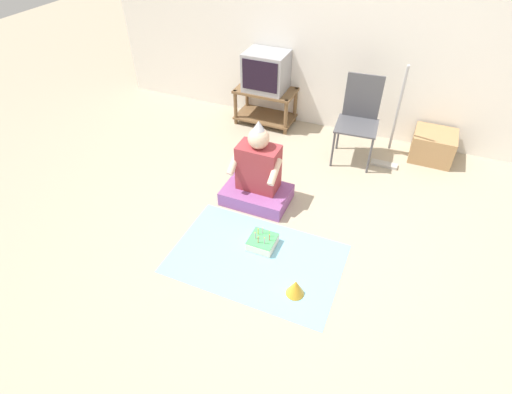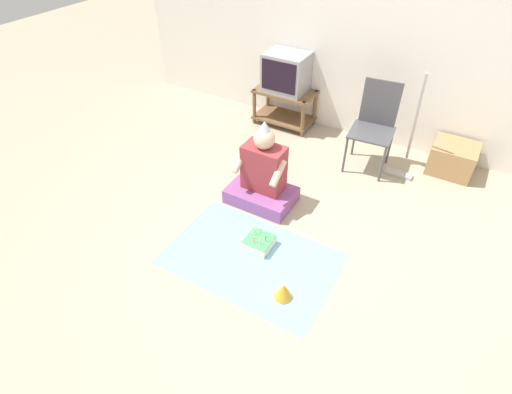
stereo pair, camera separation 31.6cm
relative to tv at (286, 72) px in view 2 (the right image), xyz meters
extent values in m
plane|color=tan|center=(1.12, -2.03, -0.66)|extent=(16.00, 16.00, 0.00)
cube|color=white|center=(1.12, 0.23, 0.61)|extent=(6.40, 0.06, 2.55)
cube|color=brown|center=(0.00, 0.00, -0.24)|extent=(0.72, 0.41, 0.03)
cube|color=brown|center=(0.00, 0.00, -0.58)|extent=(0.72, 0.41, 0.02)
cylinder|color=brown|center=(-0.33, -0.17, -0.44)|extent=(0.04, 0.04, 0.44)
cylinder|color=brown|center=(0.33, -0.17, -0.44)|extent=(0.04, 0.04, 0.44)
cylinder|color=brown|center=(-0.33, 0.17, -0.44)|extent=(0.04, 0.04, 0.44)
cylinder|color=brown|center=(0.33, 0.17, -0.44)|extent=(0.04, 0.04, 0.44)
cube|color=#99999E|center=(0.00, 0.00, 0.00)|extent=(0.48, 0.39, 0.45)
cube|color=black|center=(0.00, -0.20, 0.01)|extent=(0.42, 0.01, 0.35)
cube|color=#4C4C51|center=(1.18, -0.42, -0.24)|extent=(0.45, 0.44, 0.02)
cube|color=#4C4C51|center=(1.17, -0.22, 0.00)|extent=(0.37, 0.05, 0.48)
cylinder|color=#4C4C51|center=(1.01, -0.61, -0.45)|extent=(0.02, 0.02, 0.42)
cylinder|color=#4C4C51|center=(1.39, -0.58, -0.45)|extent=(0.02, 0.02, 0.42)
cylinder|color=#4C4C51|center=(0.98, -0.25, -0.45)|extent=(0.02, 0.02, 0.42)
cylinder|color=#4C4C51|center=(1.36, -0.22, -0.45)|extent=(0.02, 0.02, 0.42)
cube|color=#A87F51|center=(1.98, -0.03, -0.51)|extent=(0.43, 0.41, 0.31)
cube|color=#B2ADA3|center=(1.54, -0.38, -0.65)|extent=(0.28, 0.09, 0.03)
cylinder|color=#B7B7BC|center=(1.54, -0.21, -0.10)|extent=(0.03, 0.36, 1.08)
cube|color=#8C4C8C|center=(0.50, -1.46, -0.59)|extent=(0.62, 0.42, 0.14)
cube|color=#993338|center=(0.50, -1.42, -0.30)|extent=(0.38, 0.23, 0.45)
sphere|color=beige|center=(0.50, -1.42, 0.01)|extent=(0.19, 0.19, 0.19)
cone|color=silver|center=(0.50, -1.42, 0.14)|extent=(0.11, 0.11, 0.09)
cylinder|color=beige|center=(0.31, -1.52, -0.23)|extent=(0.06, 0.24, 0.19)
cylinder|color=beige|center=(0.70, -1.52, -0.23)|extent=(0.06, 0.24, 0.19)
cube|color=#7FC6E0|center=(0.79, -2.15, -0.66)|extent=(1.38, 0.89, 0.01)
cube|color=#F4E0C6|center=(0.78, -2.00, -0.62)|extent=(0.22, 0.22, 0.08)
cube|color=#4CB266|center=(0.78, -2.00, -0.58)|extent=(0.22, 0.22, 0.01)
cylinder|color=#EA4C4C|center=(0.84, -2.00, -0.55)|extent=(0.01, 0.01, 0.07)
sphere|color=#FFCC4C|center=(0.84, -2.00, -0.51)|extent=(0.01, 0.01, 0.01)
cylinder|color=#66C666|center=(0.82, -1.95, -0.55)|extent=(0.01, 0.01, 0.07)
sphere|color=#FFCC4C|center=(0.82, -1.95, -0.51)|extent=(0.01, 0.01, 0.01)
cylinder|color=#E58CCC|center=(0.76, -1.94, -0.55)|extent=(0.01, 0.01, 0.07)
sphere|color=#FFCC4C|center=(0.76, -1.94, -0.51)|extent=(0.01, 0.01, 0.01)
cylinder|color=yellow|center=(0.73, -1.97, -0.55)|extent=(0.01, 0.01, 0.07)
sphere|color=#FFCC4C|center=(0.73, -1.97, -0.51)|extent=(0.01, 0.01, 0.01)
cylinder|color=#E58CCC|center=(0.73, -2.02, -0.55)|extent=(0.01, 0.01, 0.07)
sphere|color=#FFCC4C|center=(0.73, -2.02, -0.51)|extent=(0.01, 0.01, 0.01)
cylinder|color=#EA4C4C|center=(0.77, -2.06, -0.55)|extent=(0.01, 0.01, 0.07)
sphere|color=#FFCC4C|center=(0.77, -2.06, -0.51)|extent=(0.01, 0.01, 0.01)
cylinder|color=#E58CCC|center=(0.82, -2.05, -0.55)|extent=(0.01, 0.01, 0.07)
sphere|color=#FFCC4C|center=(0.82, -2.05, -0.51)|extent=(0.01, 0.01, 0.01)
cone|color=gold|center=(1.20, -2.36, -0.59)|extent=(0.14, 0.14, 0.14)
camera|label=1|loc=(1.66, -4.18, 1.82)|focal=28.00mm
camera|label=2|loc=(1.94, -4.04, 1.82)|focal=28.00mm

